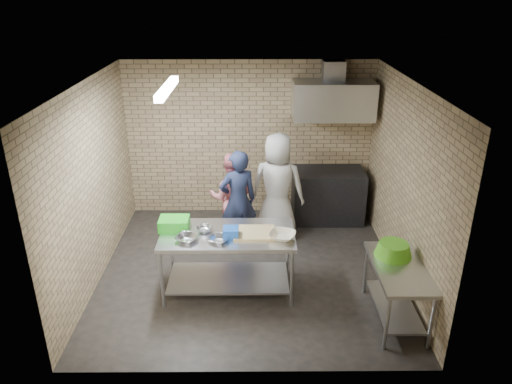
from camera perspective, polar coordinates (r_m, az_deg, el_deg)
floor at (r=7.13m, az=-0.80°, el=-9.15°), size 4.20×4.20×0.00m
ceiling at (r=6.11m, az=-0.95°, el=12.67°), size 4.20×4.20×0.00m
back_wall at (r=8.38m, az=-0.77°, el=6.19°), size 4.20×0.06×2.70m
front_wall at (r=4.72m, az=-1.04°, el=-8.50°), size 4.20×0.06×2.70m
left_wall at (r=6.85m, az=-18.72°, el=0.81°), size 0.06×4.00×2.70m
right_wall at (r=6.82m, az=17.07°, el=0.91°), size 0.06×4.00×2.70m
prep_table at (r=6.51m, az=-3.29°, el=-8.21°), size 1.73×0.87×0.87m
side_counter at (r=6.26m, az=16.16°, el=-11.29°), size 0.60×1.20×0.75m
stove at (r=8.47m, az=8.41°, el=-0.39°), size 1.20×0.70×0.90m
range_hood at (r=8.00m, az=9.07°, el=10.62°), size 1.30×0.60×0.60m
hood_duct at (r=8.06m, az=9.11°, el=13.97°), size 0.35×0.30×0.30m
wall_shelf at (r=8.28m, az=10.86°, el=9.64°), size 0.80×0.20×0.04m
fluorescent_fixture at (r=6.21m, az=-10.41°, el=11.91°), size 0.10×1.25×0.08m
green_crate at (r=6.43m, az=-9.60°, el=-3.70°), size 0.39×0.29×0.15m
blue_tub at (r=6.17m, az=-2.97°, el=-4.78°), size 0.19×0.19×0.13m
cutting_board at (r=6.26m, az=-0.18°, el=-4.82°), size 0.53×0.40×0.03m
mixing_bowl_a at (r=6.15m, az=-8.16°, el=-5.44°), size 0.34×0.34×0.07m
mixing_bowl_b at (r=6.34m, az=-6.08°, el=-4.37°), size 0.26×0.26×0.06m
mixing_bowl_c at (r=6.09m, az=-4.43°, el=-5.58°), size 0.32×0.32×0.06m
ceramic_bowl at (r=6.14m, az=3.11°, el=-5.16°), size 0.42×0.42×0.08m
green_basin at (r=6.22m, az=15.85°, el=-6.51°), size 0.46×0.46×0.17m
bottle_red at (r=8.21m, az=9.18°, el=10.43°), size 0.07×0.07×0.18m
bottle_green at (r=8.29m, az=11.95°, el=10.24°), size 0.06×0.06×0.15m
man_navy at (r=7.34m, az=-2.12°, el=-1.05°), size 0.68×0.56×1.60m
woman_pink at (r=7.60m, az=-2.87°, el=-0.66°), size 0.75×0.61×1.48m
woman_white at (r=7.66m, az=2.53°, el=0.63°), size 0.94×0.71×1.74m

